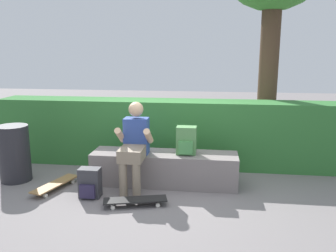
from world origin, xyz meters
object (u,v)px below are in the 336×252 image
object	(u,v)px
backpack_on_bench	(186,141)
backpack_on_ground	(90,183)
bench_main	(164,168)
skateboard_near_person	(135,200)
person_skater	(134,143)
skateboard_beside_bench	(55,184)
trash_bin	(14,153)

from	to	relation	value
backpack_on_bench	backpack_on_ground	xyz separation A→B (m)	(-1.24, -0.59, -0.47)
bench_main	skateboard_near_person	distance (m)	0.85
person_skater	skateboard_beside_bench	size ratio (longest dim) A/B	1.48
backpack_on_ground	person_skater	bearing A→B (deg)	35.50
person_skater	backpack_on_ground	world-z (taller)	person_skater
skateboard_near_person	skateboard_beside_bench	world-z (taller)	same
skateboard_beside_bench	backpack_on_ground	world-z (taller)	backpack_on_ground
backpack_on_ground	trash_bin	distance (m)	1.42
person_skater	skateboard_beside_bench	xyz separation A→B (m)	(-1.11, -0.19, -0.59)
backpack_on_ground	trash_bin	world-z (taller)	trash_bin
person_skater	skateboard_beside_bench	world-z (taller)	person_skater
skateboard_near_person	trash_bin	xyz separation A→B (m)	(-1.98, 0.65, 0.35)
backpack_on_bench	trash_bin	distance (m)	2.57
person_skater	skateboard_near_person	distance (m)	0.83
skateboard_near_person	backpack_on_bench	size ratio (longest dim) A/B	2.06
trash_bin	skateboard_beside_bench	bearing A→B (deg)	-19.89
bench_main	backpack_on_ground	distance (m)	1.10
backpack_on_bench	backpack_on_ground	size ratio (longest dim) A/B	1.00
skateboard_beside_bench	backpack_on_ground	xyz separation A→B (m)	(0.58, -0.19, 0.12)
skateboard_beside_bench	bench_main	bearing A→B (deg)	15.29
trash_bin	backpack_on_ground	bearing A→B (deg)	-19.20
backpack_on_bench	backpack_on_ground	bearing A→B (deg)	-154.42
bench_main	backpack_on_bench	xyz separation A→B (m)	(0.32, -0.01, 0.43)
backpack_on_bench	backpack_on_ground	distance (m)	1.45
backpack_on_ground	bench_main	bearing A→B (deg)	33.19
backpack_on_bench	skateboard_near_person	bearing A→B (deg)	-126.48
skateboard_near_person	trash_bin	world-z (taller)	trash_bin
person_skater	backpack_on_ground	xyz separation A→B (m)	(-0.53, -0.38, -0.47)
skateboard_near_person	backpack_on_ground	world-z (taller)	backpack_on_ground
bench_main	skateboard_beside_bench	xyz separation A→B (m)	(-1.50, -0.41, -0.16)
bench_main	trash_bin	size ratio (longest dim) A/B	2.50
skateboard_near_person	trash_bin	bearing A→B (deg)	161.79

